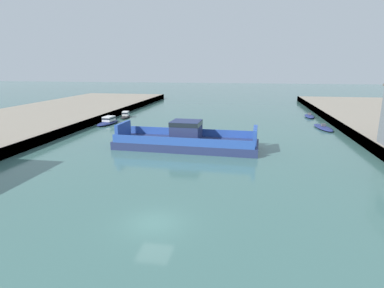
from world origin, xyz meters
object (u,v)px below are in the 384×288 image
Objects in this scene: moored_boat_near_left at (108,121)px; moored_boat_near_right at (323,127)px; chain_ferry at (186,140)px; moored_boat_far_left at (309,116)px; moored_boat_mid_left at (125,115)px.

moored_boat_near_right is at bearing 2.91° from moored_boat_near_left.
moored_boat_near_right is at bearing 39.21° from chain_ferry.
chain_ferry reaches higher than moored_boat_far_left.
moored_boat_near_left is 8.16m from moored_boat_mid_left.
moored_boat_far_left is at bearing 20.97° from moored_boat_near_left.
moored_boat_near_left is 41.16m from moored_boat_near_right.
moored_boat_near_left is 43.99m from moored_boat_far_left.
chain_ferry is 2.59× the size of moored_boat_near_right.
moored_boat_near_right is 1.45× the size of moored_boat_mid_left.
moored_boat_near_right is at bearing -89.89° from moored_boat_far_left.
chain_ferry is at bearing -140.79° from moored_boat_near_right.
moored_boat_mid_left is at bearing 171.52° from moored_boat_near_right.
moored_boat_near_right is 41.11m from moored_boat_mid_left.
chain_ferry reaches higher than moored_boat_near_right.
chain_ferry is 28.67m from moored_boat_near_right.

